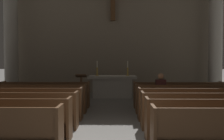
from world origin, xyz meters
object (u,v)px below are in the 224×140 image
object	(u,v)px
pew_left_row_5	(37,98)
pew_right_row_6	(178,95)
lone_worshipper	(160,92)
column_left_fourth	(11,20)
pew_right_row_2	(221,120)
column_right_fourth	(216,19)
candlestick_left	(97,71)
pew_right_row_5	(185,99)
lectern	(81,89)
pew_left_row_4	(27,103)
pew_right_row_4	(194,104)
pew_left_row_3	(14,110)
candlestick_right	(128,71)
altar	(112,86)
pew_right_row_3	(205,111)
pew_left_row_6	(45,94)

from	to	relation	value
pew_left_row_5	pew_right_row_6	xyz separation A→B (m)	(4.87, 1.00, 0.00)
pew_left_row_5	pew_right_row_6	bearing A→B (deg)	11.60
lone_worshipper	column_left_fourth	bearing A→B (deg)	147.08
pew_right_row_2	column_right_fourth	bearing A→B (deg)	70.82
pew_right_row_2	candlestick_left	size ratio (longest dim) A/B	4.78
pew_right_row_5	lectern	world-z (taller)	lectern
pew_left_row_4	pew_right_row_4	distance (m)	4.87
pew_left_row_3	column_right_fourth	size ratio (longest dim) A/B	0.43
pew_right_row_5	column_right_fourth	size ratio (longest dim) A/B	0.43
pew_right_row_6	candlestick_left	bearing A→B (deg)	141.81
candlestick_right	altar	bearing A→B (deg)	180.00
pew_right_row_3	candlestick_right	xyz separation A→B (m)	(-1.74, 5.47, 0.75)
pew_left_row_4	pew_right_row_6	world-z (taller)	same
pew_left_row_4	pew_left_row_6	bearing A→B (deg)	90.00
pew_left_row_3	altar	size ratio (longest dim) A/B	1.47
pew_left_row_3	lone_worshipper	bearing A→B (deg)	26.62
pew_right_row_6	altar	size ratio (longest dim) A/B	1.47
pew_left_row_5	pew_left_row_6	world-z (taller)	same
pew_left_row_3	lone_worshipper	distance (m)	4.55
pew_left_row_6	pew_right_row_5	world-z (taller)	same
lone_worshipper	pew_right_row_5	bearing A→B (deg)	-2.71
pew_right_row_2	pew_right_row_3	distance (m)	1.00
pew_right_row_6	lectern	distance (m)	3.92
pew_right_row_6	candlestick_left	world-z (taller)	candlestick_left
pew_right_row_3	pew_right_row_2	bearing A→B (deg)	-90.00
pew_right_row_3	column_left_fourth	size ratio (longest dim) A/B	0.43
pew_left_row_3	candlestick_left	world-z (taller)	candlestick_left
pew_right_row_6	lone_worshipper	bearing A→B (deg)	-129.95
pew_left_row_4	lone_worshipper	bearing A→B (deg)	14.32
pew_right_row_4	lone_worshipper	bearing A→B (deg)	127.81
pew_right_row_4	candlestick_right	distance (m)	4.85
pew_right_row_4	pew_right_row_5	distance (m)	1.00
pew_left_row_6	column_right_fourth	distance (m)	8.74
pew_left_row_4	pew_left_row_5	bearing A→B (deg)	90.00
pew_right_row_2	pew_right_row_4	xyz separation A→B (m)	(0.00, 2.00, 0.00)
pew_right_row_2	candlestick_right	world-z (taller)	candlestick_right
pew_left_row_3	pew_right_row_3	distance (m)	4.87
altar	lone_worshipper	xyz separation A→B (m)	(1.63, -3.43, 0.16)
column_right_fourth	lectern	world-z (taller)	column_right_fourth
pew_left_row_4	column_left_fourth	xyz separation A→B (m)	(-2.55, 5.32, 3.21)
lone_worshipper	column_right_fourth	bearing A→B (deg)	51.95
pew_right_row_3	pew_right_row_5	distance (m)	2.00
column_right_fourth	pew_left_row_3	bearing A→B (deg)	-139.57
pew_right_row_3	column_left_fourth	world-z (taller)	column_left_fourth
pew_right_row_3	column_right_fourth	world-z (taller)	column_right_fourth
pew_left_row_3	candlestick_left	bearing A→B (deg)	72.38
pew_right_row_3	pew_right_row_4	world-z (taller)	same
pew_right_row_5	altar	bearing A→B (deg)	125.10
pew_left_row_4	column_right_fourth	size ratio (longest dim) A/B	0.43
candlestick_left	lone_worshipper	bearing A→B (deg)	-55.80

